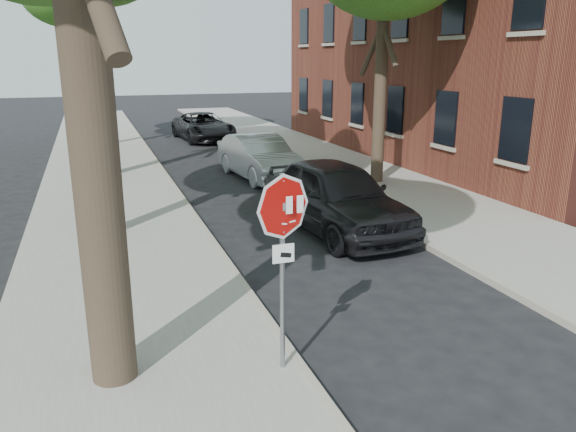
# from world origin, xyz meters

# --- Properties ---
(ground) EXTENTS (120.00, 120.00, 0.00)m
(ground) POSITION_xyz_m (0.00, 0.00, 0.00)
(ground) COLOR black
(ground) RESTS_ON ground
(sidewalk_left) EXTENTS (4.00, 55.00, 0.12)m
(sidewalk_left) POSITION_xyz_m (-2.50, 12.00, 0.06)
(sidewalk_left) COLOR gray
(sidewalk_left) RESTS_ON ground
(sidewalk_right) EXTENTS (4.00, 55.00, 0.12)m
(sidewalk_right) POSITION_xyz_m (6.00, 12.00, 0.06)
(sidewalk_right) COLOR gray
(sidewalk_right) RESTS_ON ground
(curb_left) EXTENTS (0.12, 55.00, 0.13)m
(curb_left) POSITION_xyz_m (-0.45, 12.00, 0.07)
(curb_left) COLOR #9E9384
(curb_left) RESTS_ON ground
(curb_right) EXTENTS (0.12, 55.00, 0.13)m
(curb_right) POSITION_xyz_m (3.95, 12.00, 0.07)
(curb_right) COLOR #9E9384
(curb_right) RESTS_ON ground
(stop_sign) EXTENTS (0.76, 0.34, 2.61)m
(stop_sign) POSITION_xyz_m (-0.70, -0.03, 1.95)
(stop_sign) COLOR gray
(stop_sign) RESTS_ON sidewalk_left
(car_a) EXTENTS (2.50, 5.21, 1.72)m
(car_a) POSITION_xyz_m (2.60, 5.72, 0.86)
(car_a) COLOR black
(car_a) RESTS_ON ground
(car_b) EXTENTS (2.04, 4.68, 1.50)m
(car_b) POSITION_xyz_m (2.60, 12.18, 0.75)
(car_b) COLOR #A7AAB0
(car_b) RESTS_ON ground
(car_d) EXTENTS (2.72, 5.17, 1.39)m
(car_d) POSITION_xyz_m (2.60, 22.17, 0.69)
(car_d) COLOR black
(car_d) RESTS_ON ground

